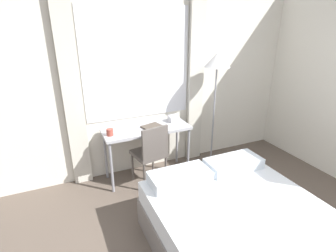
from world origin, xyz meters
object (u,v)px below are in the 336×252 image
at_px(bed, 251,242).
at_px(book, 152,126).
at_px(mug, 110,132).
at_px(desk_chair, 151,151).
at_px(standing_lamp, 217,68).
at_px(desk, 147,133).
at_px(telephone, 173,118).

distance_m(bed, book, 1.93).
relative_size(bed, mug, 22.16).
height_order(desk_chair, standing_lamp, standing_lamp).
xyz_separation_m(desk_chair, mug, (-0.49, 0.18, 0.29)).
xyz_separation_m(bed, book, (-0.26, 1.85, 0.50)).
bearing_deg(standing_lamp, mug, 179.57).
bearing_deg(desk_chair, desk, 72.74).
distance_m(bed, mug, 2.06).
xyz_separation_m(desk_chair, bed, (0.36, -1.62, -0.24)).
bearing_deg(book, standing_lamp, -3.50).
xyz_separation_m(telephone, mug, (-0.97, -0.14, -0.00)).
xyz_separation_m(desk, standing_lamp, (1.06, -0.06, 0.84)).
distance_m(desk, telephone, 0.48).
bearing_deg(standing_lamp, desk_chair, -171.28).
height_order(book, mug, mug).
distance_m(standing_lamp, mug, 1.73).
bearing_deg(bed, telephone, 86.39).
relative_size(desk, standing_lamp, 0.69).
relative_size(desk_chair, bed, 0.45).
height_order(desk, standing_lamp, standing_lamp).
bearing_deg(standing_lamp, desk, 176.72).
height_order(bed, standing_lamp, standing_lamp).
distance_m(desk, standing_lamp, 1.35).
bearing_deg(desk, standing_lamp, -3.28).
relative_size(desk_chair, standing_lamp, 0.51).
xyz_separation_m(desk, mug, (-0.52, -0.05, 0.12)).
xyz_separation_m(standing_lamp, book, (-0.98, 0.06, -0.75)).
bearing_deg(mug, desk, 5.37).
height_order(bed, mug, mug).
height_order(standing_lamp, telephone, standing_lamp).
xyz_separation_m(bed, telephone, (0.12, 1.93, 0.53)).
relative_size(desk_chair, telephone, 5.73).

